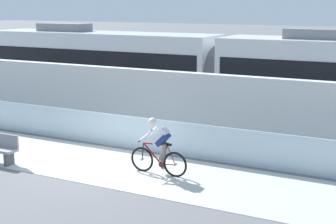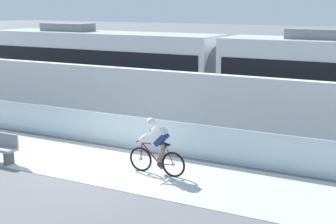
% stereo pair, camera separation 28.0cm
% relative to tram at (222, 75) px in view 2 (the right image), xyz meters
% --- Properties ---
extents(ground_plane, '(200.00, 200.00, 0.00)m').
position_rel_tram_xyz_m(ground_plane, '(-1.10, -6.85, -1.89)').
color(ground_plane, slate).
extents(bike_path_deck, '(32.00, 3.20, 0.01)m').
position_rel_tram_xyz_m(bike_path_deck, '(-1.10, -6.85, -1.89)').
color(bike_path_deck, beige).
rests_on(bike_path_deck, ground).
extents(glass_parapet, '(32.00, 0.05, 1.09)m').
position_rel_tram_xyz_m(glass_parapet, '(-1.10, -5.00, -1.35)').
color(glass_parapet, silver).
rests_on(glass_parapet, ground).
extents(concrete_barrier_wall, '(32.00, 0.36, 2.40)m').
position_rel_tram_xyz_m(concrete_barrier_wall, '(-1.10, -3.20, -0.69)').
color(concrete_barrier_wall, silver).
rests_on(concrete_barrier_wall, ground).
extents(tram_rail_near, '(32.00, 0.08, 0.01)m').
position_rel_tram_xyz_m(tram_rail_near, '(-1.10, -0.72, -1.89)').
color(tram_rail_near, '#595654').
rests_on(tram_rail_near, ground).
extents(tram_rail_far, '(32.00, 0.08, 0.01)m').
position_rel_tram_xyz_m(tram_rail_far, '(-1.10, 0.72, -1.89)').
color(tram_rail_far, '#595654').
rests_on(tram_rail_far, ground).
extents(tram, '(22.56, 2.54, 3.81)m').
position_rel_tram_xyz_m(tram, '(0.00, 0.00, 0.00)').
color(tram, silver).
rests_on(tram, ground).
extents(cyclist_on_bike, '(1.77, 0.58, 1.61)m').
position_rel_tram_xyz_m(cyclist_on_bike, '(0.91, -6.85, -1.11)').
color(cyclist_on_bike, black).
rests_on(cyclist_on_bike, ground).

